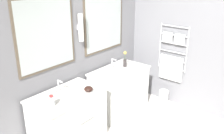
{
  "coord_description": "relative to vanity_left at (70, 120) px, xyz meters",
  "views": [
    {
      "loc": [
        -2.38,
        -0.81,
        2.33
      ],
      "look_at": [
        0.22,
        1.33,
        1.03
      ],
      "focal_mm": 40.0,
      "sensor_mm": 36.0,
      "label": 1
    }
  ],
  "objects": [
    {
      "name": "wall_back",
      "position": [
        0.46,
        0.4,
        0.91
      ],
      "size": [
        4.81,
        0.16,
        2.6
      ],
      "color": "slate",
      "rests_on": "ground_plane"
    },
    {
      "name": "amenity_bowl",
      "position": [
        0.25,
        -0.12,
        0.42
      ],
      "size": [
        0.12,
        0.12,
        0.07
      ],
      "color": "black",
      "rests_on": "vanity_left"
    },
    {
      "name": "toiletry_bottle",
      "position": [
        -0.32,
        -0.06,
        0.45
      ],
      "size": [
        0.07,
        0.07,
        0.15
      ],
      "color": "silver",
      "rests_on": "vanity_left"
    },
    {
      "name": "vanity_left",
      "position": [
        0.0,
        0.0,
        0.0
      ],
      "size": [
        1.01,
        0.67,
        0.78
      ],
      "color": "white",
      "rests_on": "ground_plane"
    },
    {
      "name": "flower_vase",
      "position": [
        1.34,
        0.06,
        0.5
      ],
      "size": [
        0.06,
        0.06,
        0.28
      ],
      "color": "#332D2D",
      "rests_on": "vanity_right"
    },
    {
      "name": "faucet_left",
      "position": [
        -0.0,
        0.19,
        0.46
      ],
      "size": [
        0.17,
        0.11,
        0.17
      ],
      "color": "silver",
      "rests_on": "vanity_left"
    },
    {
      "name": "waste_bin",
      "position": [
        1.86,
        -0.46,
        -0.25
      ],
      "size": [
        0.18,
        0.18,
        0.28
      ],
      "color": "silver",
      "rests_on": "ground_plane"
    },
    {
      "name": "vanity_right",
      "position": [
        1.16,
        0.0,
        0.0
      ],
      "size": [
        1.01,
        0.67,
        0.78
      ],
      "color": "white",
      "rests_on": "ground_plane"
    },
    {
      "name": "faucet_right",
      "position": [
        1.16,
        0.19,
        0.46
      ],
      "size": [
        0.17,
        0.11,
        0.17
      ],
      "color": "silver",
      "rests_on": "vanity_right"
    },
    {
      "name": "soap_dish",
      "position": [
        0.94,
        -0.07,
        0.4
      ],
      "size": [
        0.12,
        0.08,
        0.04
      ],
      "color": "white",
      "rests_on": "vanity_right"
    },
    {
      "name": "wall_right",
      "position": [
        2.09,
        -0.66,
        0.89
      ],
      "size": [
        0.13,
        3.85,
        2.6
      ],
      "color": "slate",
      "rests_on": "ground_plane"
    }
  ]
}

